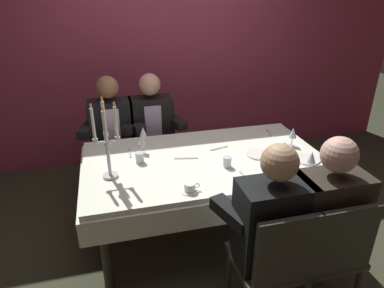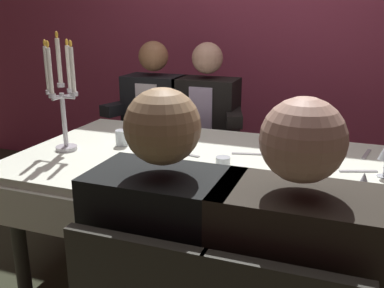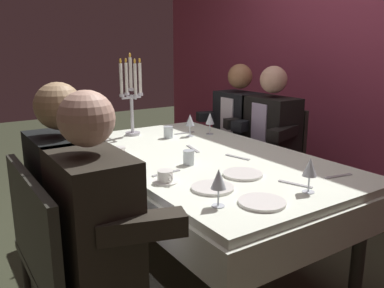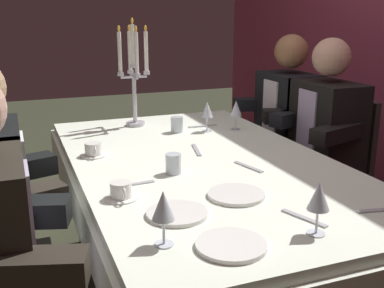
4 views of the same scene
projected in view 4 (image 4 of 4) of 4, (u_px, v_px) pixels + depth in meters
The scene contains 21 objects.
dining_table at pixel (202, 185), 2.13m from camera, with size 1.94×1.14×0.74m.
candelabra at pixel (134, 76), 2.65m from camera, with size 0.19×0.19×0.60m.
dinner_plate_0 at pixel (231, 245), 1.32m from camera, with size 0.20×0.20×0.01m, color white.
dinner_plate_1 at pixel (177, 213), 1.53m from camera, with size 0.20×0.20×0.01m, color white.
dinner_plate_2 at pixel (236, 195), 1.68m from camera, with size 0.21×0.21×0.01m, color white.
wine_glass_0 at pixel (163, 207), 1.31m from camera, with size 0.07×0.07×0.16m.
wine_glass_1 at pixel (319, 198), 1.37m from camera, with size 0.07×0.07×0.16m.
wine_glass_2 at pixel (207, 111), 2.56m from camera, with size 0.07×0.07×0.16m.
wine_glass_3 at pixel (236, 110), 2.59m from camera, with size 0.07×0.07×0.16m.
water_tumbler_0 at pixel (177, 125), 2.56m from camera, with size 0.07×0.07×0.08m, color silver.
water_tumbler_1 at pixel (173, 164), 1.91m from camera, with size 0.06×0.06×0.08m, color silver.
coffee_cup_0 at pixel (121, 191), 1.66m from camera, with size 0.13×0.12×0.06m.
coffee_cup_1 at pixel (93, 150), 2.15m from camera, with size 0.13×0.12×0.06m.
spoon_0 at pixel (248, 167), 2.00m from camera, with size 0.17×0.02×0.01m, color #B7B7BC.
knife_1 at pixel (196, 150), 2.24m from camera, with size 0.19×0.02×0.01m, color #B7B7BC.
fork_2 at pixel (133, 184), 1.79m from camera, with size 0.17×0.02×0.01m, color #B7B7BC.
fork_3 at pixel (203, 126), 2.69m from camera, with size 0.17×0.02×0.01m, color #B7B7BC.
fork_4 at pixel (304, 218), 1.50m from camera, with size 0.17×0.02×0.01m, color #B7B7BC.
spoon_5 at pixel (381, 210), 1.56m from camera, with size 0.17×0.02×0.01m, color #B7B7BC.
seated_diner_0 at pixel (289, 114), 3.03m from camera, with size 0.63×0.48×1.24m.
seated_diner_1 at pixel (327, 128), 2.68m from camera, with size 0.63×0.48×1.24m.
Camera 4 is at (1.85, -0.76, 1.38)m, focal length 44.20 mm.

